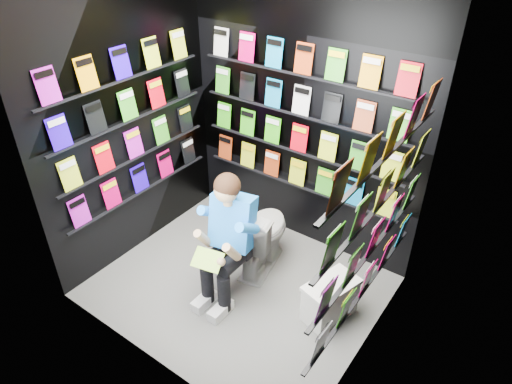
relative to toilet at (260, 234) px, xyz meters
The scene contains 13 objects.
floor 0.51m from the toilet, 88.26° to the right, with size 2.40×2.40×0.00m, color slate.
wall_back 1.13m from the toilet, 89.02° to the left, with size 2.40×0.04×2.60m, color black.
wall_front 1.65m from the toilet, 89.54° to the right, with size 2.40×0.04×2.60m, color black.
wall_left 1.55m from the toilet, 163.13° to the right, with size 0.04×2.00×2.60m, color black.
wall_right 1.57m from the toilet, 16.58° to the right, with size 0.04×2.00×2.60m, color black.
comics_back 1.12m from the toilet, 88.97° to the left, with size 2.10×0.06×1.37m, color red, non-canonical shape.
comics_left 1.53m from the toilet, 162.72° to the right, with size 0.06×1.70×1.37m, color red, non-canonical shape.
comics_right 1.55m from the toilet, 16.98° to the right, with size 0.06×1.70×1.37m, color red, non-canonical shape.
toilet is the anchor object (origin of this frame).
longbox 0.89m from the toilet, 12.40° to the right, with size 0.24×0.45×0.33m, color silver.
longbox_lid 0.86m from the toilet, 12.40° to the right, with size 0.27×0.47×0.03m, color silver.
reader 0.54m from the toilet, 90.00° to the right, with size 0.48×0.70×1.30m, color blue, non-canonical shape.
held_comic 0.76m from the toilet, 90.00° to the right, with size 0.25×0.01×0.17m, color green.
Camera 1 is at (1.90, -2.38, 3.00)m, focal length 32.00 mm.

